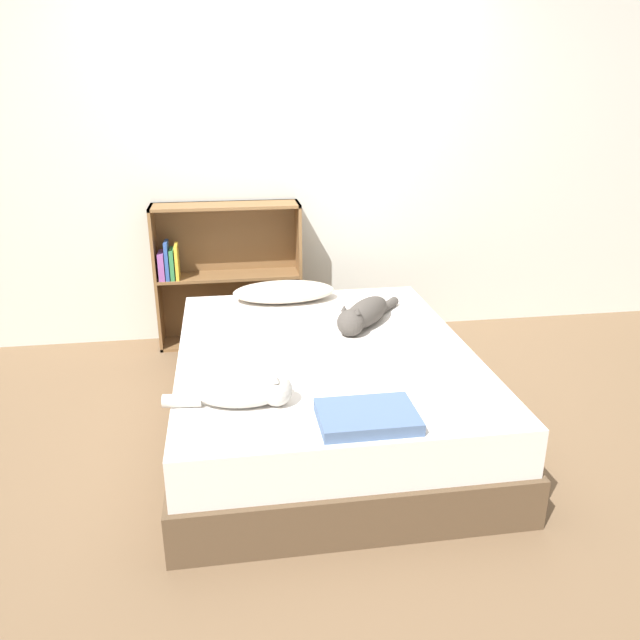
# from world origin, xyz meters

# --- Properties ---
(ground_plane) EXTENTS (8.00, 8.00, 0.00)m
(ground_plane) POSITION_xyz_m (0.00, 0.00, 0.00)
(ground_plane) COLOR brown
(wall_back) EXTENTS (8.00, 0.06, 2.50)m
(wall_back) POSITION_xyz_m (0.00, 1.44, 1.25)
(wall_back) COLOR silver
(wall_back) RESTS_ON ground_plane
(bed) EXTENTS (1.53, 1.95, 0.46)m
(bed) POSITION_xyz_m (0.00, 0.00, 0.22)
(bed) COLOR brown
(bed) RESTS_ON ground_plane
(pillow) EXTENTS (0.64, 0.31, 0.12)m
(pillow) POSITION_xyz_m (-0.13, 0.79, 0.51)
(pillow) COLOR beige
(pillow) RESTS_ON bed
(cat_light) EXTENTS (0.55, 0.20, 0.16)m
(cat_light) POSITION_xyz_m (-0.42, -0.56, 0.52)
(cat_light) COLOR beige
(cat_light) RESTS_ON bed
(cat_dark) EXTENTS (0.47, 0.54, 0.17)m
(cat_dark) POSITION_xyz_m (0.26, 0.27, 0.53)
(cat_dark) COLOR #47423D
(cat_dark) RESTS_ON bed
(bookshelf) EXTENTS (0.99, 0.26, 0.99)m
(bookshelf) POSITION_xyz_m (-0.49, 1.32, 0.50)
(bookshelf) COLOR brown
(bookshelf) RESTS_ON ground_plane
(blanket_fold) EXTENTS (0.39, 0.29, 0.05)m
(blanket_fold) POSITION_xyz_m (0.05, -0.77, 0.48)
(blanket_fold) COLOR #4C668E
(blanket_fold) RESTS_ON bed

